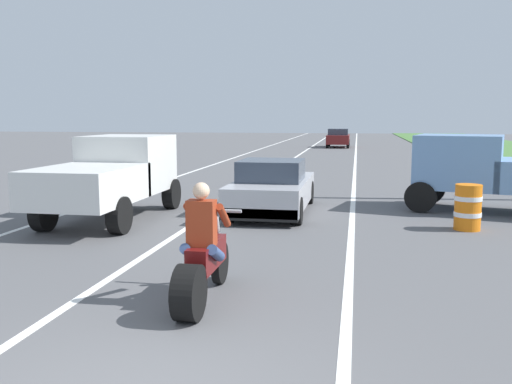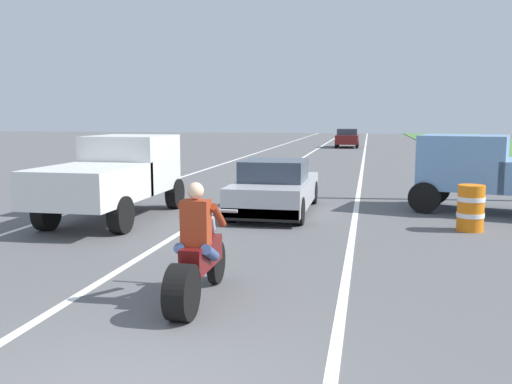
{
  "view_description": "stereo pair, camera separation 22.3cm",
  "coord_description": "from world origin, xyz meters",
  "px_view_note": "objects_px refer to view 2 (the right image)",
  "views": [
    {
      "loc": [
        1.87,
        -4.0,
        2.45
      ],
      "look_at": [
        -0.04,
        6.54,
        1.0
      ],
      "focal_mm": 39.01,
      "sensor_mm": 36.0,
      "label": 1
    },
    {
      "loc": [
        2.09,
        -3.96,
        2.45
      ],
      "look_at": [
        -0.04,
        6.54,
        1.0
      ],
      "focal_mm": 39.01,
      "sensor_mm": 36.0,
      "label": 2
    }
  ],
  "objects_px": {
    "pickup_truck_right_shoulder_light_blue": "(502,170)",
    "distant_car_far_ahead": "(347,138)",
    "sports_car_silver": "(275,188)",
    "construction_barrel_nearest": "(471,208)",
    "pickup_truck_left_lane_white": "(115,173)",
    "motorcycle_with_rider": "(196,260)"
  },
  "relations": [
    {
      "from": "pickup_truck_right_shoulder_light_blue",
      "to": "distant_car_far_ahead",
      "type": "distance_m",
      "value": 30.71
    },
    {
      "from": "sports_car_silver",
      "to": "construction_barrel_nearest",
      "type": "relative_size",
      "value": 4.3
    },
    {
      "from": "sports_car_silver",
      "to": "construction_barrel_nearest",
      "type": "bearing_deg",
      "value": -17.72
    },
    {
      "from": "construction_barrel_nearest",
      "to": "distant_car_far_ahead",
      "type": "bearing_deg",
      "value": 96.81
    },
    {
      "from": "pickup_truck_right_shoulder_light_blue",
      "to": "motorcycle_with_rider",
      "type": "bearing_deg",
      "value": -123.64
    },
    {
      "from": "distant_car_far_ahead",
      "to": "sports_car_silver",
      "type": "bearing_deg",
      "value": -91.11
    },
    {
      "from": "motorcycle_with_rider",
      "to": "construction_barrel_nearest",
      "type": "distance_m",
      "value": 7.2
    },
    {
      "from": "construction_barrel_nearest",
      "to": "distant_car_far_ahead",
      "type": "distance_m",
      "value": 33.06
    },
    {
      "from": "motorcycle_with_rider",
      "to": "construction_barrel_nearest",
      "type": "bearing_deg",
      "value": 52.7
    },
    {
      "from": "pickup_truck_left_lane_white",
      "to": "distant_car_far_ahead",
      "type": "relative_size",
      "value": 1.2
    },
    {
      "from": "pickup_truck_left_lane_white",
      "to": "construction_barrel_nearest",
      "type": "distance_m",
      "value": 8.18
    },
    {
      "from": "motorcycle_with_rider",
      "to": "sports_car_silver",
      "type": "bearing_deg",
      "value": 91.31
    },
    {
      "from": "pickup_truck_right_shoulder_light_blue",
      "to": "construction_barrel_nearest",
      "type": "height_order",
      "value": "pickup_truck_right_shoulder_light_blue"
    },
    {
      "from": "pickup_truck_right_shoulder_light_blue",
      "to": "distant_car_far_ahead",
      "type": "relative_size",
      "value": 1.29
    },
    {
      "from": "pickup_truck_left_lane_white",
      "to": "pickup_truck_right_shoulder_light_blue",
      "type": "relative_size",
      "value": 0.93
    },
    {
      "from": "pickup_truck_left_lane_white",
      "to": "construction_barrel_nearest",
      "type": "relative_size",
      "value": 4.8
    },
    {
      "from": "pickup_truck_right_shoulder_light_blue",
      "to": "construction_barrel_nearest",
      "type": "distance_m",
      "value": 2.85
    },
    {
      "from": "sports_car_silver",
      "to": "pickup_truck_left_lane_white",
      "type": "xyz_separation_m",
      "value": [
        -3.63,
        -1.6,
        0.48
      ]
    },
    {
      "from": "motorcycle_with_rider",
      "to": "distant_car_far_ahead",
      "type": "bearing_deg",
      "value": 89.34
    },
    {
      "from": "motorcycle_with_rider",
      "to": "pickup_truck_right_shoulder_light_blue",
      "type": "height_order",
      "value": "pickup_truck_right_shoulder_light_blue"
    },
    {
      "from": "construction_barrel_nearest",
      "to": "motorcycle_with_rider",
      "type": "bearing_deg",
      "value": -127.3
    },
    {
      "from": "distant_car_far_ahead",
      "to": "construction_barrel_nearest",
      "type": "bearing_deg",
      "value": -83.19
    }
  ]
}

